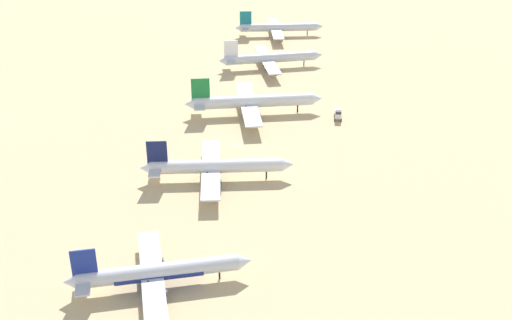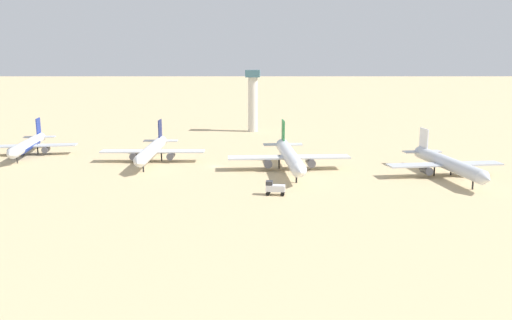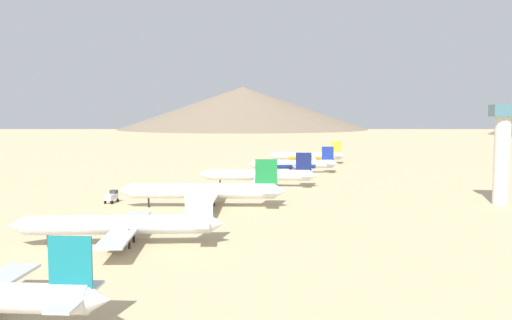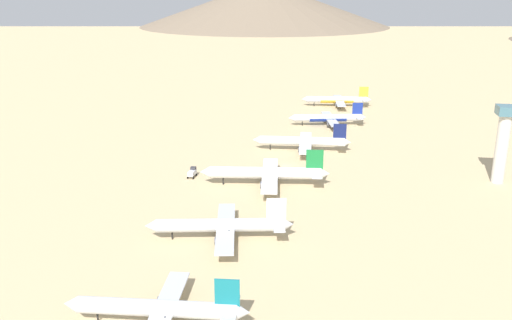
{
  "view_description": "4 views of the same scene",
  "coord_description": "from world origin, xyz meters",
  "px_view_note": "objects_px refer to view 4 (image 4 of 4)",
  "views": [
    {
      "loc": [
        7.86,
        -195.76,
        97.83
      ],
      "look_at": [
        6.79,
        -22.97,
        6.51
      ],
      "focal_mm": 46.29,
      "sensor_mm": 36.0,
      "label": 1
    },
    {
      "loc": [
        169.46,
        23.0,
        36.92
      ],
      "look_at": [
        6.5,
        14.41,
        3.71
      ],
      "focal_mm": 35.48,
      "sensor_mm": 36.0,
      "label": 2
    },
    {
      "loc": [
        -31.68,
        184.35,
        28.05
      ],
      "look_at": [
        1.44,
        -64.25,
        6.81
      ],
      "focal_mm": 38.43,
      "sensor_mm": 36.0,
      "label": 3
    },
    {
      "loc": [
        -22.38,
        225.82,
        75.16
      ],
      "look_at": [
        11.17,
        12.57,
        5.87
      ],
      "focal_mm": 38.83,
      "sensor_mm": 36.0,
      "label": 4
    }
  ],
  "objects_px": {
    "parked_jet_4": "(222,225)",
    "service_truck": "(192,172)",
    "parked_jet_2": "(303,141)",
    "parked_jet_3": "(267,173)",
    "parked_jet_1": "(328,118)",
    "parked_jet_0": "(337,100)",
    "parked_jet_5": "(159,309)",
    "control_tower": "(503,140)"
  },
  "relations": [
    {
      "from": "parked_jet_1",
      "to": "control_tower",
      "type": "distance_m",
      "value": 107.82
    },
    {
      "from": "parked_jet_5",
      "to": "service_truck",
      "type": "distance_m",
      "value": 101.63
    },
    {
      "from": "parked_jet_1",
      "to": "parked_jet_2",
      "type": "distance_m",
      "value": 51.53
    },
    {
      "from": "parked_jet_0",
      "to": "parked_jet_1",
      "type": "bearing_deg",
      "value": 85.34
    },
    {
      "from": "parked_jet_3",
      "to": "control_tower",
      "type": "bearing_deg",
      "value": -169.01
    },
    {
      "from": "parked_jet_0",
      "to": "parked_jet_4",
      "type": "relative_size",
      "value": 0.98
    },
    {
      "from": "parked_jet_1",
      "to": "parked_jet_4",
      "type": "bearing_deg",
      "value": 79.44
    },
    {
      "from": "parked_jet_1",
      "to": "parked_jet_5",
      "type": "bearing_deg",
      "value": 80.57
    },
    {
      "from": "parked_jet_1",
      "to": "parked_jet_5",
      "type": "relative_size",
      "value": 0.99
    },
    {
      "from": "parked_jet_1",
      "to": "parked_jet_2",
      "type": "xyz_separation_m",
      "value": [
        10.15,
        50.52,
        0.31
      ]
    },
    {
      "from": "parked_jet_4",
      "to": "control_tower",
      "type": "bearing_deg",
      "value": -145.46
    },
    {
      "from": "parked_jet_1",
      "to": "parked_jet_2",
      "type": "bearing_deg",
      "value": 78.64
    },
    {
      "from": "parked_jet_0",
      "to": "parked_jet_3",
      "type": "height_order",
      "value": "parked_jet_3"
    },
    {
      "from": "control_tower",
      "to": "parked_jet_5",
      "type": "bearing_deg",
      "value": 48.08
    },
    {
      "from": "parked_jet_4",
      "to": "parked_jet_5",
      "type": "relative_size",
      "value": 1.04
    },
    {
      "from": "parked_jet_1",
      "to": "parked_jet_2",
      "type": "height_order",
      "value": "parked_jet_2"
    },
    {
      "from": "parked_jet_2",
      "to": "service_truck",
      "type": "xyz_separation_m",
      "value": [
        41.49,
        44.37,
        -2.39
      ]
    },
    {
      "from": "parked_jet_2",
      "to": "parked_jet_4",
      "type": "height_order",
      "value": "parked_jet_2"
    },
    {
      "from": "parked_jet_1",
      "to": "parked_jet_3",
      "type": "bearing_deg",
      "value": 78.26
    },
    {
      "from": "parked_jet_2",
      "to": "service_truck",
      "type": "relative_size",
      "value": 8.6
    },
    {
      "from": "parked_jet_0",
      "to": "control_tower",
      "type": "height_order",
      "value": "control_tower"
    },
    {
      "from": "control_tower",
      "to": "service_truck",
      "type": "bearing_deg",
      "value": 6.15
    },
    {
      "from": "parked_jet_3",
      "to": "service_truck",
      "type": "distance_m",
      "value": 31.45
    },
    {
      "from": "parked_jet_4",
      "to": "service_truck",
      "type": "bearing_deg",
      "value": -65.84
    },
    {
      "from": "parked_jet_2",
      "to": "parked_jet_3",
      "type": "height_order",
      "value": "parked_jet_3"
    },
    {
      "from": "parked_jet_2",
      "to": "control_tower",
      "type": "height_order",
      "value": "control_tower"
    },
    {
      "from": "parked_jet_1",
      "to": "parked_jet_4",
      "type": "xyz_separation_m",
      "value": [
        27.65,
        148.37,
        0.27
      ]
    },
    {
      "from": "parked_jet_0",
      "to": "parked_jet_2",
      "type": "height_order",
      "value": "parked_jet_2"
    },
    {
      "from": "parked_jet_1",
      "to": "parked_jet_5",
      "type": "distance_m",
      "value": 197.31
    },
    {
      "from": "parked_jet_4",
      "to": "parked_jet_0",
      "type": "bearing_deg",
      "value": -99.08
    },
    {
      "from": "parked_jet_2",
      "to": "parked_jet_5",
      "type": "xyz_separation_m",
      "value": [
        22.17,
        144.12,
        -0.25
      ]
    },
    {
      "from": "control_tower",
      "to": "parked_jet_1",
      "type": "bearing_deg",
      "value": -49.91
    },
    {
      "from": "parked_jet_5",
      "to": "control_tower",
      "type": "distance_m",
      "value": 152.1
    },
    {
      "from": "parked_jet_4",
      "to": "service_truck",
      "type": "distance_m",
      "value": 58.66
    },
    {
      "from": "parked_jet_0",
      "to": "parked_jet_4",
      "type": "bearing_deg",
      "value": 80.92
    },
    {
      "from": "parked_jet_0",
      "to": "parked_jet_5",
      "type": "xyz_separation_m",
      "value": [
        36.43,
        245.0,
        -0.02
      ]
    },
    {
      "from": "parked_jet_3",
      "to": "parked_jet_5",
      "type": "height_order",
      "value": "parked_jet_3"
    },
    {
      "from": "parked_jet_2",
      "to": "parked_jet_4",
      "type": "xyz_separation_m",
      "value": [
        17.5,
        97.85,
        -0.04
      ]
    },
    {
      "from": "parked_jet_4",
      "to": "service_truck",
      "type": "relative_size",
      "value": 8.48
    },
    {
      "from": "service_truck",
      "to": "parked_jet_4",
      "type": "bearing_deg",
      "value": 114.16
    },
    {
      "from": "parked_jet_1",
      "to": "parked_jet_4",
      "type": "distance_m",
      "value": 150.92
    },
    {
      "from": "parked_jet_0",
      "to": "service_truck",
      "type": "xyz_separation_m",
      "value": [
        55.74,
        145.25,
        -2.17
      ]
    }
  ]
}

